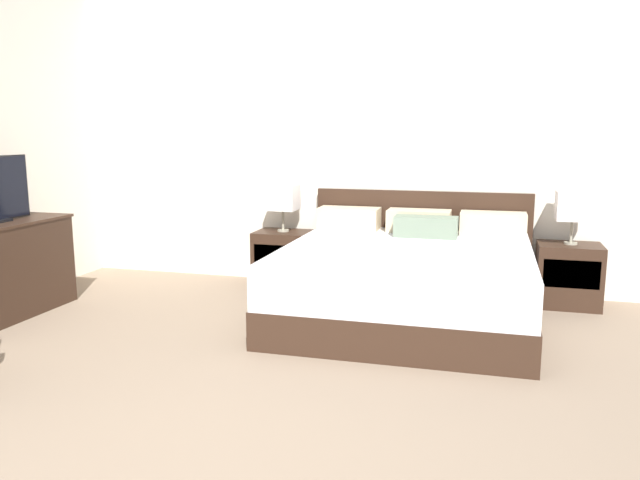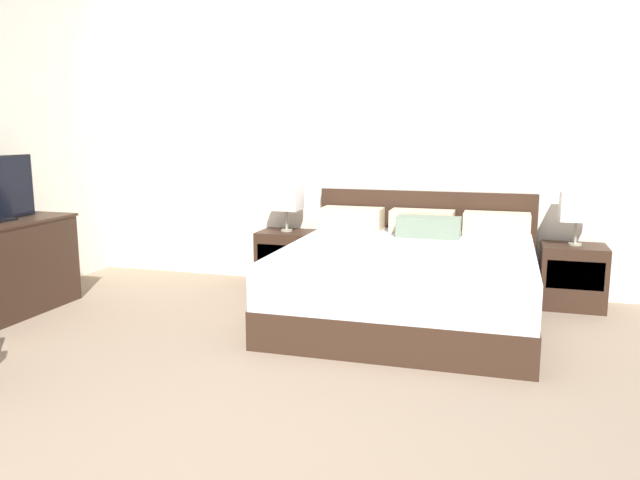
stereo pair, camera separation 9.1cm
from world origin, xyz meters
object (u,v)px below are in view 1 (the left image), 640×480
Objects in this scene: bed at (407,280)px; nightstand_right at (568,275)px; nightstand_left at (283,259)px; table_lamp_left at (283,198)px; table_lamp_right at (573,206)px.

bed reaches higher than nightstand_right.
nightstand_left is 1.00× the size of nightstand_right.
table_lamp_left is 2.62m from table_lamp_right.
table_lamp_left is at bearing 180.00° from table_lamp_right.
bed is at bearing -29.59° from table_lamp_left.
table_lamp_right is (2.62, 0.00, 0.60)m from nightstand_left.
bed is at bearing -29.55° from nightstand_left.
table_lamp_left reaches higher than nightstand_left.
bed is 4.48× the size of table_lamp_left.
table_lamp_right reaches higher than nightstand_left.
nightstand_right is at bearing -90.00° from table_lamp_right.
table_lamp_left is (-2.62, 0.00, 0.60)m from nightstand_right.
bed reaches higher than nightstand_left.
nightstand_left is 0.60m from table_lamp_left.
table_lamp_right is (1.31, 0.74, 0.55)m from bed.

